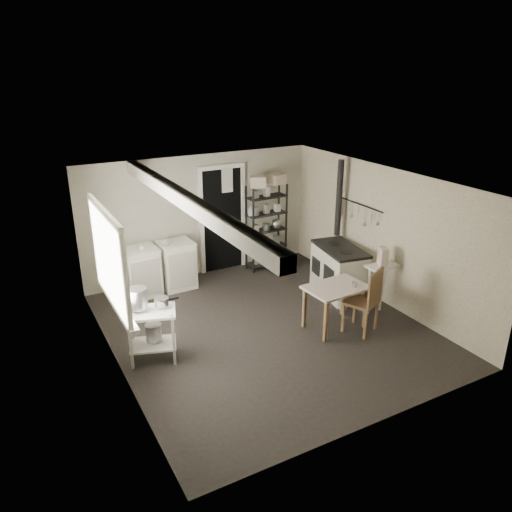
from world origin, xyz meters
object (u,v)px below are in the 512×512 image
base_cabinets (159,267)px  shelf_rack (266,222)px  stockpot (138,298)px  work_table (335,305)px  chair (361,302)px  stove (339,270)px  prep_table (152,334)px  flour_sack (279,263)px

base_cabinets → shelf_rack: size_ratio=0.78×
base_cabinets → shelf_rack: shelf_rack is taller
stockpot → work_table: bearing=-10.8°
work_table → chair: chair is taller
stove → work_table: size_ratio=1.21×
prep_table → stockpot: bearing=151.9°
work_table → prep_table: bearing=170.2°
stockpot → chair: stockpot is taller
base_cabinets → work_table: 3.23m
flour_sack → chair: bearing=-90.9°
shelf_rack → base_cabinets: bearing=178.2°
shelf_rack → flour_sack: size_ratio=3.97×
stove → chair: chair is taller
stockpot → flour_sack: 3.65m
prep_table → chair: chair is taller
prep_table → shelf_rack: size_ratio=0.45×
work_table → chair: (0.27, -0.27, 0.10)m
prep_table → shelf_rack: bearing=35.5°
base_cabinets → stove: base_cabinets is taller
prep_table → shelf_rack: shelf_rack is taller
base_cabinets → chair: bearing=-53.4°
stockpot → base_cabinets: 2.29m
shelf_rack → work_table: shelf_rack is taller
base_cabinets → flour_sack: 2.29m
shelf_rack → chair: 2.93m
shelf_rack → flour_sack: bearing=-88.3°
prep_table → stockpot: (-0.14, 0.07, 0.54)m
shelf_rack → stove: 1.82m
base_cabinets → shelf_rack: bearing=-0.0°
base_cabinets → work_table: base_cabinets is taller
prep_table → stove: bearing=7.8°
stockpot → base_cabinets: size_ratio=0.21×
prep_table → chair: bearing=-13.8°
base_cabinets → stove: bearing=-31.9°
prep_table → flour_sack: bearing=29.5°
stove → flour_sack: stove is taller
base_cabinets → work_table: bearing=-54.3°
shelf_rack → prep_table: bearing=-147.5°
stockpot → shelf_rack: bearing=33.4°
work_table → chair: size_ratio=0.87×
flour_sack → prep_table: bearing=-150.5°
flour_sack → shelf_rack: bearing=94.6°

